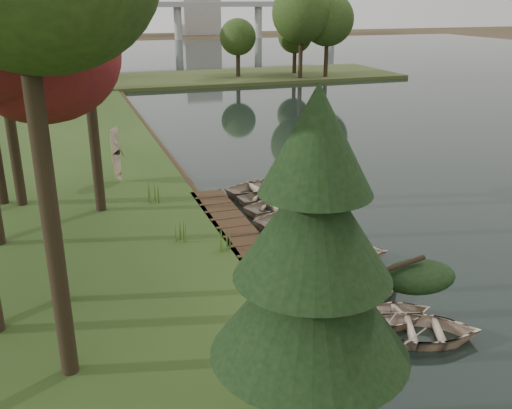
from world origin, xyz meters
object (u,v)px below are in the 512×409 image
object	(u,v)px
rowboat_0	(420,328)
rowboat_2	(372,287)
boardwalk	(257,258)
pine_tree	(313,254)
stored_rowboat	(120,176)
rowboat_1	(388,314)

from	to	relation	value
rowboat_0	rowboat_2	world-z (taller)	rowboat_0
boardwalk	rowboat_2	world-z (taller)	rowboat_2
boardwalk	pine_tree	world-z (taller)	pine_tree
stored_rowboat	pine_tree	distance (m)	21.72
boardwalk	rowboat_2	distance (m)	4.72
rowboat_2	rowboat_0	bearing A→B (deg)	157.77
boardwalk	pine_tree	distance (m)	11.62
rowboat_1	rowboat_2	world-z (taller)	rowboat_1
pine_tree	rowboat_0	bearing A→B (deg)	34.67
pine_tree	stored_rowboat	bearing A→B (deg)	93.94
rowboat_0	stored_rowboat	xyz separation A→B (m)	(-6.66, 17.59, 0.18)
rowboat_0	rowboat_2	bearing A→B (deg)	22.81
rowboat_2	pine_tree	bearing A→B (deg)	118.42
boardwalk	pine_tree	size ratio (longest dim) A/B	2.02
rowboat_2	pine_tree	size ratio (longest dim) A/B	0.38
rowboat_1	rowboat_2	xyz separation A→B (m)	(0.40, 1.68, -0.00)
rowboat_0	pine_tree	xyz separation A→B (m)	(-5.20, -3.60, 4.74)
rowboat_2	stored_rowboat	bearing A→B (deg)	1.89
rowboat_2	pine_tree	xyz separation A→B (m)	(-5.20, -6.36, 4.80)
boardwalk	rowboat_2	bearing A→B (deg)	-54.25
boardwalk	stored_rowboat	xyz separation A→B (m)	(-3.90, 11.00, 0.45)
rowboat_0	rowboat_1	world-z (taller)	rowboat_0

